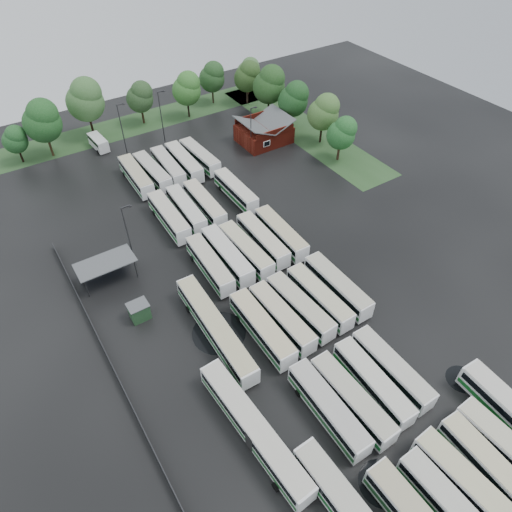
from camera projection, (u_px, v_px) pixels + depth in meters
ground at (293, 327)px, 60.36m from camera, size 160.00×160.00×0.00m
brick_building at (264, 133)px, 94.62m from camera, size 10.07×8.60×5.39m
wash_shed at (105, 264)px, 64.89m from camera, size 8.20×4.20×3.58m
utility_hut at (139, 311)px, 60.70m from camera, size 2.70×2.20×2.62m
grass_strip_north at (126, 127)px, 100.59m from camera, size 80.00×10.00×0.01m
grass_strip_east at (302, 129)px, 99.89m from camera, size 10.00×50.00×0.01m
west_fence at (109, 360)px, 56.02m from camera, size 0.10×50.00×1.20m
bus_r0c1 at (452, 509)px, 42.70m from camera, size 2.69×11.62×3.22m
bus_r0c2 at (470, 488)px, 44.01m from camera, size 3.18×12.17×3.36m
bus_r0c3 at (490, 468)px, 45.44m from camera, size 2.86×11.56×3.19m
bus_r0c4 at (509, 452)px, 46.56m from camera, size 2.90×11.92×3.30m
bus_r1c0 at (328, 408)px, 50.05m from camera, size 2.76×11.89×3.30m
bus_r1c1 at (352, 399)px, 50.86m from camera, size 2.66×11.86×3.29m
bus_r1c2 at (373, 382)px, 52.43m from camera, size 2.93×11.66×3.22m
bus_r1c3 at (391, 369)px, 53.76m from camera, size 2.55×11.55×3.21m
bus_r2c0 at (262, 328)px, 57.97m from camera, size 2.76×12.17×3.38m
bus_r2c1 at (282, 318)px, 59.27m from camera, size 2.69×11.78×3.27m
bus_r2c2 at (300, 307)px, 60.62m from camera, size 3.01×11.82×3.26m
bus_r2c3 at (319, 297)px, 61.87m from camera, size 2.64×11.63×3.23m
bus_r2c4 at (337, 286)px, 63.32m from camera, size 2.57×11.91×3.31m
bus_r3c0 at (210, 264)px, 66.49m from camera, size 3.02×11.73×3.24m
bus_r3c1 at (227, 255)px, 67.81m from camera, size 2.87×12.13×3.36m
bus_r3c2 at (246, 250)px, 68.70m from camera, size 2.71×11.87×3.29m
bus_r3c3 at (263, 240)px, 70.39m from camera, size 2.82×11.88×3.29m
bus_r3c4 at (281, 233)px, 71.50m from camera, size 2.92×11.93×3.30m
bus_r4c0 at (169, 217)px, 74.50m from camera, size 2.91×12.21×3.38m
bus_r4c1 at (186, 209)px, 76.05m from camera, size 3.03×11.75×3.24m
bus_r4c2 at (205, 204)px, 77.13m from camera, size 2.91×11.93×3.30m
bus_r4c4 at (236, 190)px, 79.98m from camera, size 2.56×11.52×3.20m
bus_r5c0 at (136, 176)px, 83.14m from camera, size 2.88×12.02×3.33m
bus_r5c1 at (153, 172)px, 84.28m from camera, size 2.82×11.78×3.26m
bus_r5c2 at (168, 166)px, 85.58m from camera, size 3.05×11.77×3.25m
bus_r5c3 at (184, 162)px, 86.57m from camera, size 2.96×12.20×3.37m
bus_r5c4 at (200, 157)px, 88.08m from camera, size 2.95×11.81×3.26m
artic_bus_west_b at (215, 328)px, 57.99m from camera, size 3.03×17.89×3.31m
artic_bus_west_c at (254, 429)px, 48.33m from camera, size 3.32×17.83×3.29m
minibus at (98, 142)px, 92.84m from camera, size 2.60×5.99×2.55m
tree_north_0 at (15, 139)px, 86.69m from camera, size 4.67×4.67×7.73m
tree_north_1 at (42, 120)px, 86.49m from camera, size 7.20×7.20×11.92m
tree_north_2 at (86, 99)px, 92.12m from camera, size 7.62×7.62×12.62m
tree_north_3 at (140, 97)px, 97.66m from camera, size 5.73×5.73×9.49m
tree_north_4 at (187, 88)px, 99.39m from camera, size 6.28×6.28×10.40m
tree_north_5 at (212, 77)px, 104.94m from camera, size 5.91×5.91×9.78m
tree_north_6 at (249, 71)px, 108.97m from camera, size 5.36×5.35×8.86m
tree_east_0 at (342, 133)px, 86.68m from camera, size 5.51×5.49×9.10m
tree_east_1 at (324, 112)px, 91.12m from camera, size 6.31×6.31×10.45m
tree_east_2 at (294, 99)px, 95.42m from camera, size 6.34×6.34×10.49m
tree_east_3 at (270, 84)px, 98.91m from camera, size 7.05×7.05×11.68m
tree_east_4 at (248, 76)px, 104.86m from camera, size 6.00×6.00×9.94m
lamp_post_ne at (251, 127)px, 88.96m from camera, size 1.47×0.29×9.52m
lamp_post_nw at (128, 231)px, 65.41m from camera, size 1.59×0.31×10.29m
lamp_post_back_w at (122, 126)px, 87.99m from camera, size 1.62×0.32×10.54m
lamp_post_back_e at (161, 113)px, 91.68m from camera, size 1.66×0.32×10.75m
puddle_0 at (382, 483)px, 46.06m from camera, size 4.93×4.93×0.01m
puddle_1 at (471, 464)px, 47.46m from camera, size 3.29×3.29×0.01m
puddle_2 at (219, 333)px, 59.74m from camera, size 7.10×7.10×0.01m
puddle_3 at (334, 310)px, 62.58m from camera, size 3.18×3.18×0.01m
puddle_4 at (462, 379)px, 54.72m from camera, size 3.83×3.83×0.01m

